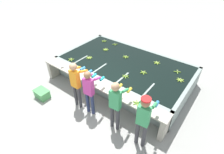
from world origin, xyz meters
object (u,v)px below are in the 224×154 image
banana_bunch_floating_2 (143,72)px  crate (42,94)px  banana_bunch_floating_8 (180,80)px  banana_bunch_floating_9 (106,50)px  worker_0 (76,81)px  banana_bunch_floating_7 (115,44)px  banana_bunch_ledge_0 (137,103)px  knife_0 (64,67)px  banana_bunch_floating_3 (71,59)px  worker_3 (144,117)px  banana_bunch_floating_0 (104,41)px  banana_bunch_floating_6 (177,72)px  banana_bunch_floating_10 (157,63)px  worker_1 (89,89)px  banana_bunch_floating_1 (89,58)px  banana_bunch_floating_4 (126,76)px  banana_bunch_floating_5 (126,57)px  worker_2 (116,102)px

banana_bunch_floating_2 → crate: banana_bunch_floating_2 is taller
banana_bunch_floating_8 → banana_bunch_floating_9: 3.48m
banana_bunch_floating_9 → worker_0: bearing=-70.9°
banana_bunch_floating_7 → banana_bunch_ledge_0: 3.96m
worker_0 → knife_0: bearing=157.6°
worker_0 → banana_bunch_ledge_0: size_ratio=6.22×
banana_bunch_floating_3 → banana_bunch_floating_8: 4.27m
worker_3 → banana_bunch_floating_7: 4.72m
worker_0 → banana_bunch_floating_0: size_ratio=6.34×
banana_bunch_floating_0 → banana_bunch_floating_6: 3.86m
banana_bunch_floating_8 → banana_bunch_floating_10: (-1.14, 0.55, 0.00)m
worker_1 → banana_bunch_floating_10: bearing=73.3°
worker_0 → banana_bunch_floating_7: 3.42m
banana_bunch_floating_6 → banana_bunch_floating_10: size_ratio=0.95×
knife_0 → crate: knife_0 is taller
banana_bunch_floating_8 → crate: banana_bunch_floating_8 is taller
banana_bunch_floating_1 → banana_bunch_floating_9: same height
banana_bunch_floating_10 → banana_bunch_ledge_0: banana_bunch_ledge_0 is taller
banana_bunch_floating_2 → banana_bunch_floating_4: (-0.39, -0.59, -0.00)m
worker_3 → banana_bunch_floating_6: worker_3 is taller
worker_3 → banana_bunch_floating_9: 4.27m
crate → worker_3: bearing=8.0°
banana_bunch_floating_3 → banana_bunch_floating_4: same height
banana_bunch_floating_5 → banana_bunch_floating_6: (2.12, 0.24, 0.00)m
banana_bunch_floating_3 → crate: (0.09, -1.62, -0.68)m
worker_1 → knife_0: size_ratio=5.21×
worker_2 → banana_bunch_floating_3: bearing=161.1°
banana_bunch_floating_4 → knife_0: (-2.19, -0.94, -0.01)m
worker_0 → banana_bunch_floating_4: 1.75m
banana_bunch_floating_4 → worker_3: bearing=-44.1°
worker_3 → banana_bunch_floating_0: 5.17m
banana_bunch_floating_7 → crate: banana_bunch_floating_7 is taller
banana_bunch_floating_2 → banana_bunch_floating_10: size_ratio=0.98×
worker_3 → banana_bunch_floating_5: bearing=130.9°
banana_bunch_floating_4 → banana_bunch_ledge_0: size_ratio=1.00×
banana_bunch_floating_5 → banana_bunch_floating_6: bearing=6.4°
banana_bunch_floating_3 → banana_bunch_floating_6: bearing=25.2°
banana_bunch_floating_9 → banana_bunch_floating_5: bearing=0.0°
banana_bunch_floating_9 → banana_bunch_floating_10: size_ratio=0.99×
banana_bunch_floating_0 → banana_bunch_floating_7: 0.64m
worker_3 → knife_0: bearing=171.9°
banana_bunch_floating_2 → banana_bunch_floating_6: size_ratio=1.03×
worker_3 → knife_0: (-3.71, 0.53, -0.24)m
banana_bunch_floating_2 → banana_bunch_floating_9: bearing=165.9°
worker_2 → banana_bunch_floating_6: (0.74, 2.83, -0.21)m
banana_bunch_floating_6 → banana_bunch_floating_7: size_ratio=1.12×
worker_2 → banana_bunch_floating_0: worker_2 is taller
worker_3 → banana_bunch_floating_10: 3.17m
banana_bunch_floating_4 → banana_bunch_floating_10: same height
banana_bunch_floating_0 → banana_bunch_floating_9: 0.90m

